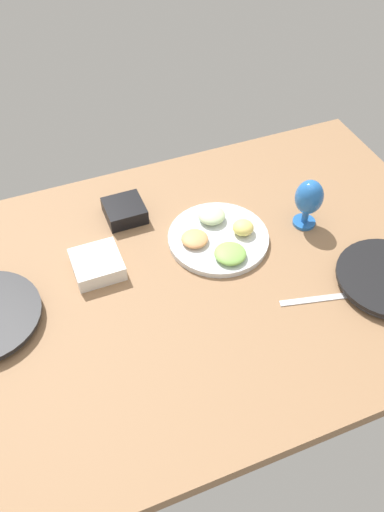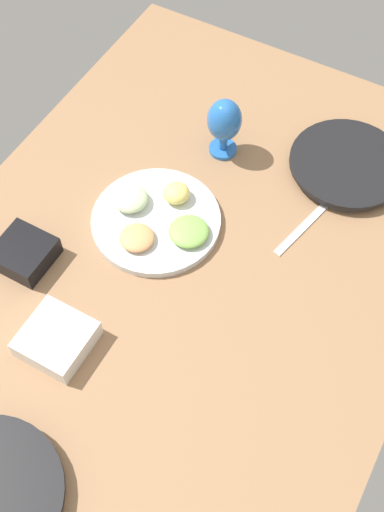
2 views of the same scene
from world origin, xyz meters
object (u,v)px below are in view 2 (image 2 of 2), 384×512
dinner_plate_left (347,165)px  hurricane_glass_blue (224,122)px  fruit_platter (157,219)px  square_bowl_black (24,252)px  square_bowl_white (56,338)px

dinner_plate_left → hurricane_glass_blue: hurricane_glass_blue is taller
fruit_platter → square_bowl_black: fruit_platter is taller
dinner_plate_left → square_bowl_black: square_bowl_black is taller
square_bowl_white → fruit_platter: bearing=176.9°
square_bowl_black → square_bowl_white: size_ratio=0.88×
hurricane_glass_blue → square_bowl_black: 54.36cm
square_bowl_black → dinner_plate_left: bearing=138.4°
hurricane_glass_blue → square_bowl_white: size_ratio=1.21×
fruit_platter → dinner_plate_left: bearing=138.5°
fruit_platter → square_bowl_white: 35.53cm
fruit_platter → hurricane_glass_blue: bearing=173.9°
square_bowl_black → fruit_platter: bearing=138.2°
dinner_plate_left → square_bowl_black: size_ratio=2.39×
hurricane_glass_blue → square_bowl_black: size_ratio=1.37×
hurricane_glass_blue → dinner_plate_left: bearing=107.3°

